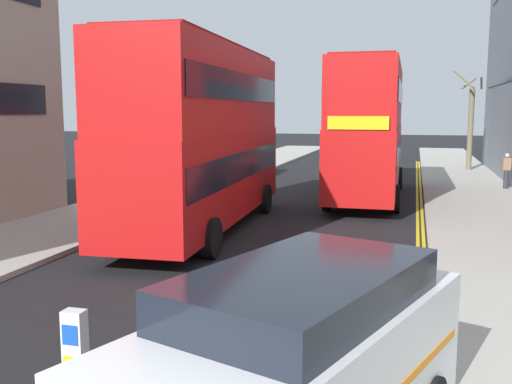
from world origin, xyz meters
TOP-DOWN VIEW (x-y plane):
  - sidewalk_right at (6.50, 16.00)m, footprint 4.00×80.00m
  - sidewalk_left at (-6.50, 16.00)m, footprint 4.00×80.00m
  - kerb_line_outer at (4.40, 14.00)m, footprint 0.10×56.00m
  - kerb_line_inner at (4.24, 14.00)m, footprint 0.10×56.00m
  - keep_left_bollard at (0.00, 4.15)m, footprint 0.36×0.28m
  - double_decker_bus_away at (-2.20, 14.76)m, footprint 3.17×10.91m
  - double_decker_bus_oncoming at (2.17, 22.76)m, footprint 2.88×10.83m
  - taxi_minivan at (2.95, 3.43)m, footprint 3.36×5.16m
  - pedestrian_far at (8.15, 26.51)m, footprint 0.34×0.22m
  - street_tree_near at (7.23, 35.16)m, footprint 1.75×1.81m

SIDE VIEW (x-z plane):
  - kerb_line_outer at x=4.40m, z-range 0.00..0.01m
  - kerb_line_inner at x=4.24m, z-range 0.00..0.01m
  - sidewalk_right at x=6.50m, z-range 0.00..0.14m
  - sidewalk_left at x=-6.50m, z-range 0.00..0.14m
  - keep_left_bollard at x=0.00m, z-range 0.05..1.16m
  - pedestrian_far at x=8.15m, z-range 0.18..1.80m
  - taxi_minivan at x=2.95m, z-range 0.01..2.13m
  - street_tree_near at x=7.23m, z-range -0.12..5.84m
  - double_decker_bus_away at x=-2.20m, z-range 0.21..5.85m
  - double_decker_bus_oncoming at x=2.17m, z-range 0.21..5.85m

